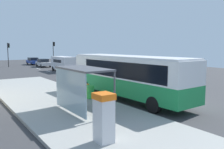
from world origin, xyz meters
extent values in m
cube|color=#38383A|center=(0.00, 14.00, -0.02)|extent=(56.00, 92.00, 0.04)
cube|color=#999993|center=(-6.40, 2.00, 0.09)|extent=(6.20, 30.00, 0.18)
cube|color=silver|center=(0.25, -1.00, 0.01)|extent=(0.16, 2.20, 0.01)
cube|color=silver|center=(0.25, 4.00, 0.01)|extent=(0.16, 2.20, 0.01)
cube|color=silver|center=(0.25, 9.00, 0.01)|extent=(0.16, 2.20, 0.01)
cube|color=silver|center=(0.25, 14.00, 0.01)|extent=(0.16, 2.20, 0.01)
cube|color=silver|center=(0.25, 19.00, 0.01)|extent=(0.16, 2.20, 0.01)
cube|color=silver|center=(0.25, 24.00, 0.01)|extent=(0.16, 2.20, 0.01)
cube|color=silver|center=(0.25, 29.00, 0.01)|extent=(0.16, 2.20, 0.01)
cube|color=#1E8C47|center=(-1.70, 1.76, 1.07)|extent=(2.85, 11.08, 1.15)
cube|color=silver|center=(-1.70, 1.76, 2.38)|extent=(2.85, 11.08, 1.45)
cube|color=silver|center=(-1.70, 1.76, 3.15)|extent=(2.72, 10.85, 0.12)
cube|color=black|center=(-1.88, 7.21, 2.30)|extent=(2.30, 0.19, 1.22)
cube|color=black|center=(-2.89, 1.22, 2.30)|extent=(0.36, 8.58, 1.10)
cylinder|color=black|center=(-2.96, 5.62, 0.50)|extent=(0.31, 1.01, 1.00)
cylinder|color=black|center=(-0.70, 5.69, 0.50)|extent=(0.31, 1.01, 1.00)
cylinder|color=black|center=(-2.71, -1.98, 0.50)|extent=(0.31, 1.01, 1.00)
cylinder|color=black|center=(-0.45, -1.90, 0.50)|extent=(0.31, 1.01, 1.00)
cube|color=silver|center=(2.20, 22.72, 1.32)|extent=(2.01, 5.20, 1.96)
cube|color=black|center=(2.20, 22.72, 1.66)|extent=(2.04, 3.12, 0.44)
cylinder|color=black|center=(3.10, 20.72, 0.34)|extent=(0.22, 0.68, 0.68)
cylinder|color=black|center=(1.30, 20.72, 0.34)|extent=(0.22, 0.68, 0.68)
cylinder|color=black|center=(3.10, 24.72, 0.34)|extent=(0.22, 0.68, 0.68)
cylinder|color=black|center=(1.30, 24.72, 0.34)|extent=(0.22, 0.68, 0.68)
cube|color=#B7B7BC|center=(2.30, 32.54, 0.62)|extent=(1.95, 4.46, 0.60)
cube|color=black|center=(2.31, 32.74, 1.22)|extent=(1.66, 2.43, 0.60)
cylinder|color=black|center=(3.07, 31.01, 0.32)|extent=(0.22, 0.65, 0.64)
cylinder|color=black|center=(1.43, 31.07, 0.32)|extent=(0.22, 0.65, 0.64)
cylinder|color=black|center=(3.17, 34.01, 0.32)|extent=(0.22, 0.65, 0.64)
cylinder|color=black|center=(1.53, 34.07, 0.32)|extent=(0.22, 0.65, 0.64)
cube|color=navy|center=(2.30, 39.03, 0.62)|extent=(1.89, 4.43, 0.60)
cube|color=black|center=(2.30, 39.23, 1.22)|extent=(1.63, 2.41, 0.60)
cylinder|color=black|center=(3.15, 37.55, 0.32)|extent=(0.21, 0.64, 0.64)
cylinder|color=black|center=(1.51, 37.51, 0.32)|extent=(0.21, 0.64, 0.64)
cylinder|color=black|center=(3.09, 40.54, 0.32)|extent=(0.21, 0.64, 0.64)
cylinder|color=black|center=(1.45, 40.51, 0.32)|extent=(0.21, 0.64, 0.64)
cube|color=silver|center=(-7.58, -4.19, 1.03)|extent=(0.60, 0.70, 1.70)
cube|color=orange|center=(-7.58, -4.19, 2.00)|extent=(0.66, 0.76, 0.24)
cube|color=black|center=(-7.27, -4.19, 1.30)|extent=(0.03, 0.36, 0.44)
cylinder|color=green|center=(-4.20, 2.83, 0.66)|extent=(0.52, 0.52, 0.95)
cylinder|color=orange|center=(-4.20, 3.53, 0.66)|extent=(0.52, 0.52, 0.95)
cylinder|color=#2D2D2D|center=(5.40, 35.35, 2.42)|extent=(0.14, 0.14, 4.85)
cube|color=black|center=(5.62, 35.35, 4.35)|extent=(0.24, 0.28, 0.84)
sphere|color=#360606|center=(5.74, 35.35, 4.63)|extent=(0.16, 0.16, 0.16)
sphere|color=#F2B20C|center=(5.74, 35.35, 4.35)|extent=(0.16, 0.16, 0.16)
sphere|color=black|center=(5.74, 35.35, 4.07)|extent=(0.16, 0.16, 0.16)
cylinder|color=#2D2D2D|center=(-3.20, 36.15, 2.28)|extent=(0.14, 0.14, 4.55)
cube|color=black|center=(-2.98, 36.15, 4.05)|extent=(0.24, 0.28, 0.84)
sphere|color=#360606|center=(-2.86, 36.15, 4.33)|extent=(0.16, 0.16, 0.16)
sphere|color=#3C2C03|center=(-2.86, 36.15, 4.05)|extent=(0.16, 0.16, 0.16)
sphere|color=green|center=(-2.86, 36.15, 3.77)|extent=(0.16, 0.16, 0.16)
cube|color=#4C4C51|center=(-6.10, 0.28, 2.63)|extent=(1.80, 4.00, 0.10)
cube|color=#8CA5B2|center=(-6.95, 0.28, 1.43)|extent=(0.06, 3.80, 2.30)
cylinder|color=#4C4C51|center=(-5.25, -1.62, 1.40)|extent=(0.10, 0.10, 2.44)
cylinder|color=#4C4C51|center=(-5.25, 2.18, 1.40)|extent=(0.10, 0.10, 2.44)
camera|label=1|loc=(-12.31, -11.58, 3.89)|focal=37.62mm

